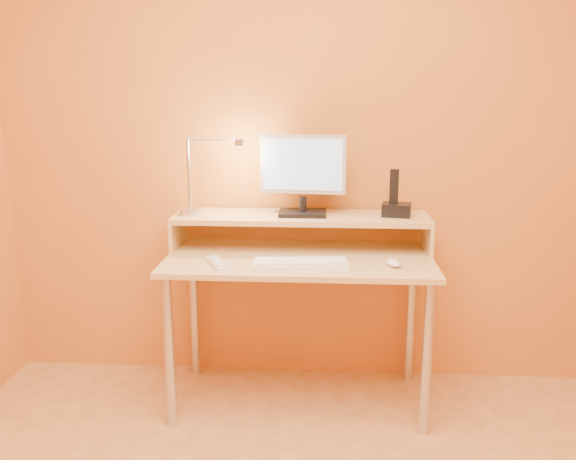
# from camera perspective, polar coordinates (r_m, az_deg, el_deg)

# --- Properties ---
(wall_back) EXTENTS (3.00, 0.04, 2.50)m
(wall_back) POSITION_cam_1_polar(r_m,az_deg,el_deg) (2.93, 1.42, 9.24)
(wall_back) COLOR #C86923
(wall_back) RESTS_ON floor
(desk_leg_fl) EXTENTS (0.04, 0.04, 0.69)m
(desk_leg_fl) POSITION_cam_1_polar(r_m,az_deg,el_deg) (2.69, -11.23, -11.40)
(desk_leg_fl) COLOR silver
(desk_leg_fl) RESTS_ON floor
(desk_leg_fr) EXTENTS (0.04, 0.04, 0.69)m
(desk_leg_fr) POSITION_cam_1_polar(r_m,az_deg,el_deg) (2.64, 13.07, -11.97)
(desk_leg_fr) COLOR silver
(desk_leg_fr) RESTS_ON floor
(desk_leg_bl) EXTENTS (0.04, 0.04, 0.69)m
(desk_leg_bl) POSITION_cam_1_polar(r_m,az_deg,el_deg) (3.14, -8.92, -7.61)
(desk_leg_bl) COLOR silver
(desk_leg_bl) RESTS_ON floor
(desk_leg_br) EXTENTS (0.04, 0.04, 0.69)m
(desk_leg_br) POSITION_cam_1_polar(r_m,az_deg,el_deg) (3.10, 11.59, -8.01)
(desk_leg_br) COLOR silver
(desk_leg_br) RESTS_ON floor
(desk_lower) EXTENTS (1.20, 0.60, 0.02)m
(desk_lower) POSITION_cam_1_polar(r_m,az_deg,el_deg) (2.71, 1.08, -2.77)
(desk_lower) COLOR tan
(desk_lower) RESTS_ON floor
(shelf_riser_left) EXTENTS (0.02, 0.30, 0.14)m
(shelf_riser_left) POSITION_cam_1_polar(r_m,az_deg,el_deg) (2.92, -10.43, -0.19)
(shelf_riser_left) COLOR tan
(shelf_riser_left) RESTS_ON desk_lower
(shelf_riser_right) EXTENTS (0.02, 0.30, 0.14)m
(shelf_riser_right) POSITION_cam_1_polar(r_m,az_deg,el_deg) (2.88, 13.08, -0.54)
(shelf_riser_right) COLOR tan
(shelf_riser_right) RESTS_ON desk_lower
(desk_shelf) EXTENTS (1.20, 0.30, 0.02)m
(desk_shelf) POSITION_cam_1_polar(r_m,az_deg,el_deg) (2.82, 1.23, 1.20)
(desk_shelf) COLOR tan
(desk_shelf) RESTS_ON desk_lower
(monitor_foot) EXTENTS (0.22, 0.16, 0.02)m
(monitor_foot) POSITION_cam_1_polar(r_m,az_deg,el_deg) (2.81, 1.41, 1.63)
(monitor_foot) COLOR black
(monitor_foot) RESTS_ON desk_shelf
(monitor_neck) EXTENTS (0.04, 0.04, 0.07)m
(monitor_neck) POSITION_cam_1_polar(r_m,az_deg,el_deg) (2.81, 1.41, 2.51)
(monitor_neck) COLOR black
(monitor_neck) RESTS_ON monitor_foot
(monitor_panel) EXTENTS (0.40, 0.07, 0.27)m
(monitor_panel) POSITION_cam_1_polar(r_m,az_deg,el_deg) (2.79, 1.44, 6.28)
(monitor_panel) COLOR #BDBDBD
(monitor_panel) RESTS_ON monitor_neck
(monitor_back) EXTENTS (0.36, 0.04, 0.23)m
(monitor_back) POSITION_cam_1_polar(r_m,az_deg,el_deg) (2.81, 1.46, 6.34)
(monitor_back) COLOR black
(monitor_back) RESTS_ON monitor_panel
(monitor_screen) EXTENTS (0.36, 0.04, 0.24)m
(monitor_screen) POSITION_cam_1_polar(r_m,az_deg,el_deg) (2.77, 1.43, 6.24)
(monitor_screen) COLOR #8EB1D3
(monitor_screen) RESTS_ON monitor_panel
(lamp_base) EXTENTS (0.10, 0.10, 0.02)m
(lamp_base) POSITION_cam_1_polar(r_m,az_deg,el_deg) (2.85, -9.31, 1.69)
(lamp_base) COLOR silver
(lamp_base) RESTS_ON desk_shelf
(lamp_post) EXTENTS (0.01, 0.01, 0.33)m
(lamp_post) POSITION_cam_1_polar(r_m,az_deg,el_deg) (2.82, -9.44, 5.22)
(lamp_post) COLOR silver
(lamp_post) RESTS_ON lamp_base
(lamp_arm) EXTENTS (0.24, 0.01, 0.01)m
(lamp_arm) POSITION_cam_1_polar(r_m,az_deg,el_deg) (2.78, -7.14, 8.60)
(lamp_arm) COLOR silver
(lamp_arm) RESTS_ON lamp_post
(lamp_head) EXTENTS (0.04, 0.04, 0.03)m
(lamp_head) POSITION_cam_1_polar(r_m,az_deg,el_deg) (2.76, -4.66, 8.31)
(lamp_head) COLOR silver
(lamp_head) RESTS_ON lamp_arm
(lamp_bulb) EXTENTS (0.03, 0.03, 0.00)m
(lamp_bulb) POSITION_cam_1_polar(r_m,az_deg,el_deg) (2.76, -4.65, 7.98)
(lamp_bulb) COLOR #FFEAC6
(lamp_bulb) RESTS_ON lamp_head
(phone_dock) EXTENTS (0.15, 0.12, 0.06)m
(phone_dock) POSITION_cam_1_polar(r_m,az_deg,el_deg) (2.83, 10.29, 1.91)
(phone_dock) COLOR black
(phone_dock) RESTS_ON desk_shelf
(phone_handset) EXTENTS (0.04, 0.03, 0.16)m
(phone_handset) POSITION_cam_1_polar(r_m,az_deg,el_deg) (2.81, 10.08, 4.11)
(phone_handset) COLOR black
(phone_handset) RESTS_ON phone_dock
(phone_led) EXTENTS (0.01, 0.00, 0.04)m
(phone_led) POSITION_cam_1_polar(r_m,az_deg,el_deg) (2.78, 11.33, 1.68)
(phone_led) COLOR #1751FF
(phone_led) RESTS_ON phone_dock
(keyboard) EXTENTS (0.41, 0.16, 0.02)m
(keyboard) POSITION_cam_1_polar(r_m,az_deg,el_deg) (2.54, 1.24, -3.34)
(keyboard) COLOR white
(keyboard) RESTS_ON desk_lower
(mouse) EXTENTS (0.08, 0.11, 0.03)m
(mouse) POSITION_cam_1_polar(r_m,az_deg,el_deg) (2.60, 10.02, -3.08)
(mouse) COLOR white
(mouse) RESTS_ON desk_lower
(remote_control) EXTENTS (0.13, 0.20, 0.02)m
(remote_control) POSITION_cam_1_polar(r_m,az_deg,el_deg) (2.58, -6.71, -3.22)
(remote_control) COLOR white
(remote_control) RESTS_ON desk_lower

